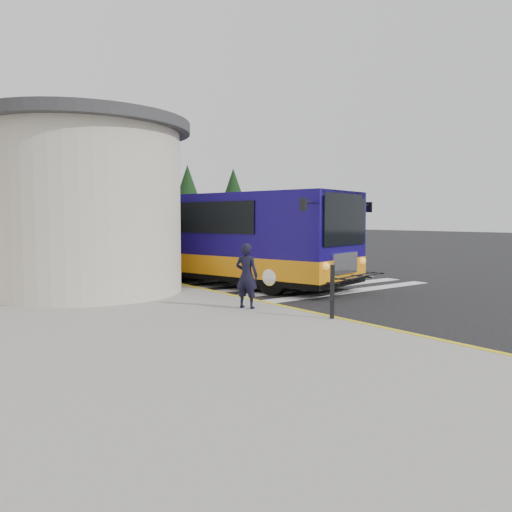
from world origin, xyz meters
TOP-DOWN VIEW (x-y plane):
  - ground at (0.00, 0.00)m, footprint 140.00×140.00m
  - curb_strip at (-4.05, 4.00)m, footprint 0.12×34.00m
  - crosswalk at (-0.50, -0.80)m, footprint 8.00×5.35m
  - depot_building at (6.00, 42.00)m, footprint 26.40×8.40m
  - tree_line at (6.29, 50.00)m, footprint 58.40×4.40m
  - transit_bus at (-2.17, 1.19)m, footprint 5.79×11.18m
  - pedestrian_a at (-4.91, -4.27)m, footprint 0.58×0.67m
  - pedestrian_b at (-5.34, -0.88)m, footprint 1.00×1.11m
  - bollard at (-4.20, -6.36)m, footprint 0.09×0.09m
  - far_bus_a at (14.40, 29.29)m, footprint 9.35×4.50m
  - far_bus_b at (13.11, 32.06)m, footprint 10.02×2.93m

SIDE VIEW (x-z plane):
  - ground at x=0.00m, z-range 0.00..0.00m
  - crosswalk at x=-0.50m, z-range 0.00..0.01m
  - curb_strip at x=-4.05m, z-range 0.00..0.16m
  - bollard at x=-4.20m, z-range 0.15..1.28m
  - pedestrian_a at x=-4.91m, z-range 0.15..1.68m
  - pedestrian_b at x=-5.34m, z-range 0.15..2.02m
  - transit_bus at x=-2.17m, z-range -0.07..3.00m
  - far_bus_a at x=14.40m, z-range 0.35..2.68m
  - far_bus_b at x=13.11m, z-range 0.39..2.96m
  - depot_building at x=6.00m, z-range 0.01..4.21m
  - tree_line at x=6.29m, z-range 1.77..11.77m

